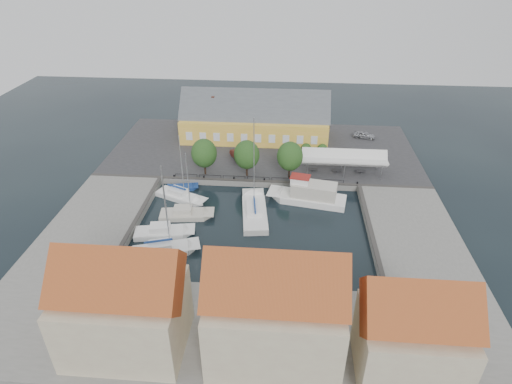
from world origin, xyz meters
TOP-DOWN VIEW (x-y plane):
  - ground at (0.00, 0.00)m, footprint 140.00×140.00m
  - north_quay at (0.00, 23.00)m, footprint 56.00×26.00m
  - west_quay at (-22.00, -2.00)m, footprint 12.00×24.00m
  - east_quay at (22.00, -2.00)m, footprint 12.00×24.00m
  - south_bank at (0.00, -21.00)m, footprint 56.00×14.00m
  - quay_edge_fittings at (0.02, 4.75)m, footprint 56.00×24.72m
  - warehouse at (-2.60, 28.36)m, footprint 28.56×14.00m
  - tent_canopy at (14.00, 14.50)m, footprint 14.00×4.00m
  - quay_trees at (-2.00, 12.00)m, footprint 18.20×4.20m
  - car_silver at (19.58, 29.23)m, footprint 4.48×2.63m
  - car_red at (-4.24, 18.19)m, footprint 3.42×4.47m
  - center_sailboat at (0.10, 2.03)m, footprint 4.78×11.70m
  - trawler at (8.27, 6.32)m, footprint 12.54×5.71m
  - west_boat_a at (-11.85, 5.56)m, footprint 8.78×5.70m
  - west_boat_b at (-9.90, 0.66)m, footprint 8.18×3.56m
  - west_boat_c at (-12.00, -3.93)m, footprint 8.57×3.96m
  - west_boat_d at (-10.88, -7.71)m, footprint 9.16×5.22m
  - launch_sw at (-13.60, -11.95)m, footprint 5.00×3.51m
  - launch_nw at (-11.98, 8.64)m, footprint 4.72×2.60m
  - townhouses at (1.93, -23.24)m, footprint 36.30×8.50m

SIDE VIEW (x-z plane):
  - ground at x=0.00m, z-range 0.00..0.00m
  - launch_nw at x=-11.98m, z-range -0.35..0.53m
  - launch_sw at x=-13.60m, z-range -0.40..0.58m
  - west_boat_b at x=-9.90m, z-range -5.19..5.71m
  - west_boat_c at x=-12.00m, z-range -5.34..5.87m
  - west_boat_d at x=-10.88m, z-range -5.64..6.18m
  - west_boat_a at x=-11.85m, z-range -5.45..5.99m
  - center_sailboat at x=0.10m, z-range -7.27..7.99m
  - north_quay at x=0.00m, z-range 0.00..1.00m
  - west_quay at x=-22.00m, z-range 0.00..1.00m
  - east_quay at x=22.00m, z-range 0.00..1.00m
  - south_bank at x=0.00m, z-range 0.00..1.00m
  - trawler at x=8.27m, z-range -1.48..3.52m
  - quay_edge_fittings at x=0.02m, z-range 0.86..1.26m
  - car_red at x=-4.24m, z-range 1.00..2.41m
  - car_silver at x=19.58m, z-range 1.00..2.43m
  - tent_canopy at x=14.00m, z-range 2.27..5.10m
  - warehouse at x=-2.60m, z-range -0.35..9.20m
  - quay_trees at x=-2.00m, z-range 1.73..8.03m
  - townhouses at x=1.93m, z-range -0.18..11.82m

